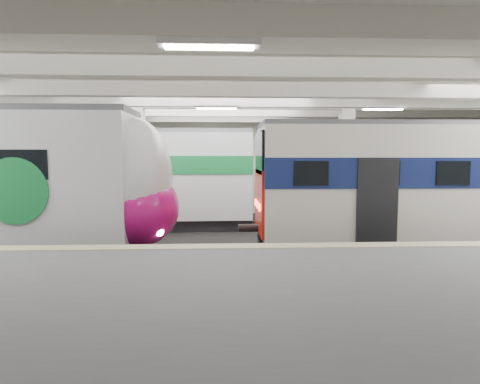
{
  "coord_description": "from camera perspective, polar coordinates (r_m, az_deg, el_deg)",
  "views": [
    {
      "loc": [
        0.2,
        -12.43,
        3.19
      ],
      "look_at": [
        0.79,
        1.0,
        2.0
      ],
      "focal_mm": 30.0,
      "sensor_mm": 36.0,
      "label": 1
    }
  ],
  "objects": [
    {
      "name": "station_hall",
      "position": [
        10.69,
        -3.56,
        5.34
      ],
      "size": [
        36.0,
        24.0,
        5.75
      ],
      "color": "black",
      "rests_on": "ground"
    },
    {
      "name": "older_rer",
      "position": [
        14.54,
        28.47,
        0.66
      ],
      "size": [
        12.8,
        2.83,
        4.25
      ],
      "color": "silver",
      "rests_on": "ground"
    },
    {
      "name": "far_train",
      "position": [
        18.8,
        -19.74,
        1.93
      ],
      "size": [
        13.71,
        2.99,
        4.38
      ],
      "rotation": [
        0.0,
        0.0,
        0.02
      ],
      "color": "silver",
      "rests_on": "ground"
    }
  ]
}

